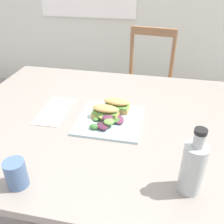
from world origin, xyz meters
TOP-DOWN VIEW (x-y plane):
  - ground_plane at (0.00, 0.00)m, footprint 8.25×8.25m
  - dining_table at (0.11, -0.06)m, footprint 1.41×1.00m
  - chair_wooden_far at (0.15, 0.95)m, footprint 0.45×0.45m
  - plate_lunch at (0.06, -0.07)m, footprint 0.27×0.27m
  - sandwich_half_front at (0.04, -0.07)m, footprint 0.11×0.07m
  - sandwich_half_back at (0.08, -0.00)m, footprint 0.11×0.07m
  - salad_mixed_greens at (0.06, -0.10)m, footprint 0.14×0.15m
  - napkin_folded at (-0.19, -0.05)m, footprint 0.12×0.24m
  - fork_on_napkin at (-0.19, -0.03)m, footprint 0.03×0.19m
  - bottle_cold_brew at (0.36, -0.38)m, footprint 0.07×0.07m
  - cup_extra_side at (-0.13, -0.47)m, footprint 0.06×0.06m

SIDE VIEW (x-z plane):
  - ground_plane at x=0.00m, z-range 0.00..0.00m
  - chair_wooden_far at x=0.15m, z-range 0.01..0.88m
  - dining_table at x=0.11m, z-range 0.26..1.00m
  - napkin_folded at x=-0.19m, z-range 0.74..0.74m
  - plate_lunch at x=0.06m, z-range 0.74..0.75m
  - fork_on_napkin at x=-0.19m, z-range 0.74..0.75m
  - salad_mixed_greens at x=0.06m, z-range 0.75..0.78m
  - sandwich_half_front at x=0.04m, z-range 0.75..0.81m
  - sandwich_half_back at x=0.08m, z-range 0.75..0.81m
  - cup_extra_side at x=-0.13m, z-range 0.74..0.83m
  - bottle_cold_brew at x=0.36m, z-range 0.71..0.92m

